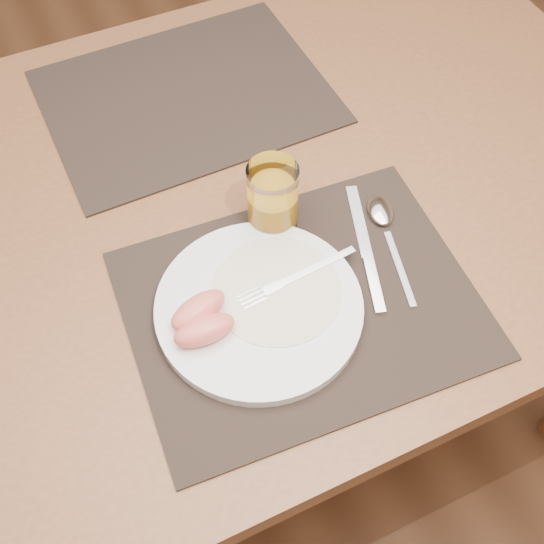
% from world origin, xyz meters
% --- Properties ---
extents(ground, '(5.00, 5.00, 0.00)m').
position_xyz_m(ground, '(0.00, 0.00, 0.00)').
color(ground, brown).
rests_on(ground, ground).
extents(table, '(1.40, 0.90, 0.75)m').
position_xyz_m(table, '(0.00, 0.00, 0.67)').
color(table, brown).
rests_on(table, ground).
extents(placemat_near, '(0.47, 0.38, 0.00)m').
position_xyz_m(placemat_near, '(0.02, -0.22, 0.75)').
color(placemat_near, black).
rests_on(placemat_near, table).
extents(placemat_far, '(0.46, 0.36, 0.00)m').
position_xyz_m(placemat_far, '(0.02, 0.22, 0.75)').
color(placemat_far, black).
rests_on(placemat_far, table).
extents(plate, '(0.27, 0.27, 0.02)m').
position_xyz_m(plate, '(-0.04, -0.21, 0.76)').
color(plate, white).
rests_on(plate, placemat_near).
extents(plate_dressing, '(0.17, 0.17, 0.00)m').
position_xyz_m(plate_dressing, '(-0.01, -0.20, 0.77)').
color(plate_dressing, white).
rests_on(plate_dressing, plate).
extents(fork, '(0.18, 0.03, 0.00)m').
position_xyz_m(fork, '(0.01, -0.19, 0.77)').
color(fork, silver).
rests_on(fork, plate).
extents(knife, '(0.08, 0.21, 0.01)m').
position_xyz_m(knife, '(0.13, -0.19, 0.76)').
color(knife, silver).
rests_on(knife, placemat_near).
extents(spoon, '(0.07, 0.19, 0.01)m').
position_xyz_m(spoon, '(0.18, -0.15, 0.76)').
color(spoon, silver).
rests_on(spoon, placemat_near).
extents(juice_glass, '(0.07, 0.07, 0.11)m').
position_xyz_m(juice_glass, '(0.04, -0.08, 0.80)').
color(juice_glass, white).
rests_on(juice_glass, placemat_near).
extents(grapefruit_wedges, '(0.09, 0.08, 0.03)m').
position_xyz_m(grapefruit_wedges, '(-0.12, -0.21, 0.79)').
color(grapefruit_wedges, '#E26A5C').
rests_on(grapefruit_wedges, plate).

